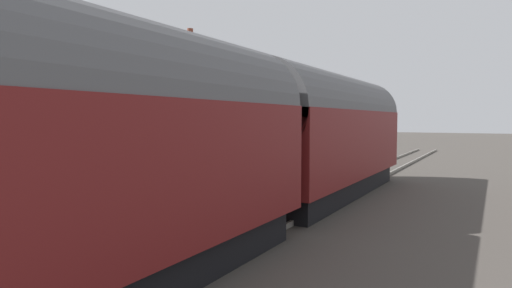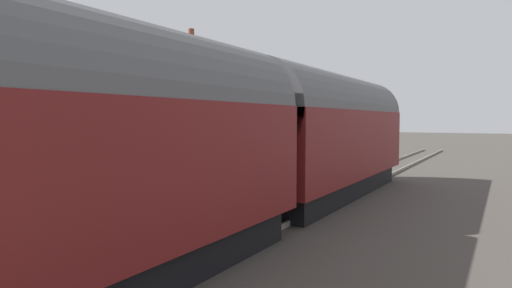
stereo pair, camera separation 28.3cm
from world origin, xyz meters
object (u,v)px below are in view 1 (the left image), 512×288
Objects in this scene: planter_edge_far at (319,147)px; planter_edge_near at (289,142)px; train at (269,138)px; lamp_post_platform at (288,106)px; station_sign_board at (22,156)px; tree_far_left at (173,68)px; station_building at (165,125)px; planter_under_sign at (63,190)px; planter_bench_right at (251,148)px; bench_platform_end at (305,146)px; bench_mid_platform at (328,143)px; tree_distant at (159,82)px; bench_by_lamp at (287,148)px.

planter_edge_far is 0.85× the size of planter_edge_near.
lamp_post_platform reaches higher than train.
lamp_post_platform is 2.24× the size of station_sign_board.
station_sign_board is 0.21× the size of tree_far_left.
station_building is 10.51m from planter_edge_far.
planter_bench_right reaches higher than planter_under_sign.
planter_edge_far is at bearing -12.86° from station_building.
tree_far_left is at bearing 145.76° from planter_edge_near.
station_building is 5.85m from lamp_post_platform.
planter_edge_far is (1.28, -0.32, -0.10)m from bench_platform_end.
planter_edge_near is (12.84, 0.79, -1.22)m from station_building.
tree_far_left is at bearing 30.39° from planter_under_sign.
bench_mid_platform is 2.28m from planter_edge_far.
lamp_post_platform is 12.69m from station_sign_board.
station_sign_board reaches higher than planter_edge_near.
bench_platform_end is 0.90× the size of station_sign_board.
lamp_post_platform is (-7.74, -3.54, 2.02)m from planter_edge_near.
train is 24.39× the size of planter_under_sign.
train is 2.61× the size of tree_distant.
bench_platform_end reaches higher than planter_bench_right.
planter_bench_right is 6.39m from tree_far_left.
tree_distant is (-3.85, 9.96, 3.80)m from bench_mid_platform.
bench_mid_platform reaches higher than planter_under_sign.
planter_edge_far is 4.10m from planter_edge_near.
tree_far_left reaches higher than bench_platform_end.
bench_mid_platform is (12.43, -2.03, -1.20)m from station_building.
planter_bench_right is at bearing 4.41° from station_building.
bench_platform_end is (8.89, -2.00, -1.20)m from station_building.
planter_bench_right is 0.20× the size of lamp_post_platform.
tree_far_left is (-3.62, 7.40, 4.42)m from planter_edge_far.
planter_under_sign is at bearing 21.26° from station_sign_board.
planter_edge_near is at bearing 24.17° from bench_by_lamp.
planter_under_sign is 16.44m from planter_edge_far.
planter_edge_far is at bearing -13.98° from bench_platform_end.
planter_edge_near is (5.27, 0.21, 0.09)m from planter_bench_right.
lamp_post_platform reaches higher than planter_bench_right.
bench_platform_end is 2.02× the size of planter_bench_right.
planter_edge_near is (6.41, 2.88, -0.02)m from bench_by_lamp.
planter_under_sign is 1.19× the size of planter_edge_far.
train is at bearing -156.95° from planter_edge_near.
station_building is at bearing -176.47° from planter_edge_near.
tree_far_left reaches higher than bench_mid_platform.
bench_by_lamp is at bearing -90.99° from tree_far_left.
train is 13.96× the size of bench_by_lamp.
tree_distant is at bearing 71.98° from lamp_post_platform.
station_sign_board is at bearing -176.75° from bench_platform_end.
lamp_post_platform is 8.29m from tree_far_left.
planter_edge_far is 11.09m from tree_distant.
planter_edge_near is at bearing 3.53° from station_building.
tree_far_left is at bearing -125.30° from tree_distant.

